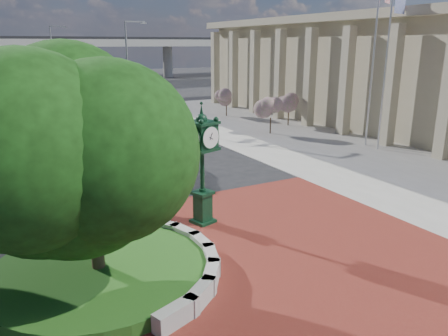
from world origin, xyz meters
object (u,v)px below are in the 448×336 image
(flagpole_b, at_px, (385,72))
(street_lamp_far, at_px, (55,57))
(flagpole_a, at_px, (373,64))
(post_clock, at_px, (202,160))
(parked_car, at_px, (79,95))
(street_lamp_near, at_px, (130,66))

(flagpole_b, height_order, street_lamp_far, flagpole_b)
(flagpole_a, distance_m, flagpole_b, 1.28)
(street_lamp_far, bearing_deg, flagpole_a, -68.68)
(flagpole_a, xyz_separation_m, street_lamp_far, (-13.68, 35.05, -0.27))
(post_clock, relative_size, flagpole_b, 0.47)
(parked_car, bearing_deg, flagpole_a, -61.97)
(flagpole_a, bearing_deg, flagpole_b, -99.81)
(post_clock, distance_m, street_lamp_near, 21.21)
(parked_car, distance_m, flagpole_a, 34.95)
(parked_car, xyz_separation_m, street_lamp_far, (-1.89, 2.45, 4.20))
(flagpole_a, bearing_deg, street_lamp_near, 127.83)
(parked_car, height_order, flagpole_a, flagpole_a)
(flagpole_a, height_order, street_lamp_far, flagpole_a)
(street_lamp_near, relative_size, street_lamp_far, 0.97)
(flagpole_a, distance_m, street_lamp_near, 18.14)
(flagpole_a, height_order, flagpole_b, flagpole_a)
(street_lamp_far, bearing_deg, street_lamp_near, -82.97)
(post_clock, distance_m, street_lamp_far, 41.54)
(street_lamp_near, height_order, street_lamp_far, street_lamp_far)
(flagpole_b, distance_m, street_lamp_near, 18.98)
(flagpole_a, relative_size, street_lamp_far, 1.21)
(post_clock, xyz_separation_m, flagpole_a, (14.97, 6.40, 2.74))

